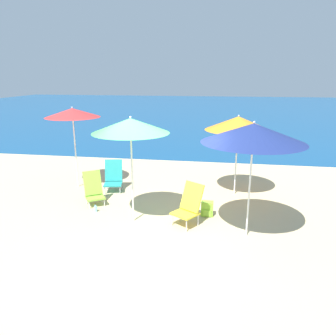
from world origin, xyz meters
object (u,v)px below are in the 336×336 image
at_px(beach_umbrella_navy, 253,133).
at_px(beach_chair_yellow, 189,204).
at_px(beach_chair_lime, 94,189).
at_px(beach_chair_teal, 113,176).
at_px(water_bottle, 96,209).
at_px(beach_umbrella_green, 131,126).
at_px(backpack_lime, 207,209).
at_px(beach_umbrella_red, 72,113).
at_px(beach_umbrella_orange, 238,123).

height_order(beach_umbrella_navy, beach_chair_yellow, beach_umbrella_navy).
height_order(beach_chair_lime, beach_chair_teal, beach_chair_teal).
bearing_deg(water_bottle, beach_chair_lime, 114.49).
distance_m(beach_umbrella_green, backpack_lime, 2.63).
xyz_separation_m(beach_umbrella_red, beach_chair_yellow, (3.49, -1.97, -1.70)).
xyz_separation_m(beach_chair_yellow, beach_chair_lime, (-2.51, 0.79, -0.07)).
distance_m(beach_umbrella_navy, beach_chair_teal, 4.55).
distance_m(backpack_lime, water_bottle, 2.67).
height_order(beach_umbrella_orange, beach_umbrella_navy, beach_umbrella_navy).
bearing_deg(beach_umbrella_navy, beach_chair_teal, 148.05).
distance_m(beach_umbrella_orange, backpack_lime, 2.48).
bearing_deg(beach_chair_yellow, beach_umbrella_red, -175.36).
height_order(beach_umbrella_red, water_bottle, beach_umbrella_red).
distance_m(beach_umbrella_red, beach_umbrella_navy, 5.26).
bearing_deg(beach_umbrella_orange, beach_umbrella_green, -137.21).
xyz_separation_m(beach_umbrella_navy, water_bottle, (-3.51, 0.65, -2.04)).
distance_m(beach_umbrella_red, backpack_lime, 4.59).
xyz_separation_m(beach_umbrella_red, beach_umbrella_green, (2.24, -2.03, -0.00)).
bearing_deg(beach_chair_yellow, backpack_lime, 86.91).
height_order(beach_umbrella_navy, backpack_lime, beach_umbrella_navy).
distance_m(beach_umbrella_navy, beach_chair_yellow, 2.10).
relative_size(beach_chair_teal, water_bottle, 4.18).
height_order(beach_umbrella_orange, beach_chair_teal, beach_umbrella_orange).
xyz_separation_m(beach_umbrella_red, backpack_lime, (3.87, -1.48, -1.99)).
distance_m(beach_umbrella_red, water_bottle, 2.94).
height_order(beach_umbrella_green, beach_chair_teal, beach_umbrella_green).
xyz_separation_m(beach_umbrella_green, beach_chair_lime, (-1.26, 0.84, -1.76)).
bearing_deg(beach_umbrella_green, beach_chair_yellow, 2.33).
height_order(beach_umbrella_green, backpack_lime, beach_umbrella_green).
distance_m(beach_umbrella_red, beach_chair_teal, 2.10).
bearing_deg(water_bottle, beach_umbrella_orange, 28.27).
relative_size(beach_chair_yellow, beach_chair_teal, 1.07).
bearing_deg(water_bottle, beach_chair_yellow, -7.14).
relative_size(beach_umbrella_orange, beach_chair_yellow, 2.39).
xyz_separation_m(beach_umbrella_red, beach_umbrella_navy, (4.71, -2.34, -0.04)).
distance_m(beach_umbrella_red, beach_umbrella_green, 3.02).
bearing_deg(backpack_lime, water_bottle, -175.41).
bearing_deg(beach_umbrella_red, water_bottle, -54.41).
xyz_separation_m(beach_chair_lime, water_bottle, (0.23, -0.51, -0.31)).
height_order(backpack_lime, water_bottle, backpack_lime).
bearing_deg(beach_umbrella_orange, beach_chair_teal, -176.47).
bearing_deg(beach_chair_yellow, water_bottle, -152.99).
xyz_separation_m(beach_chair_teal, water_bottle, (0.07, -1.58, -0.32)).
bearing_deg(beach_umbrella_navy, beach_umbrella_orange, 94.10).
xyz_separation_m(beach_chair_yellow, backpack_lime, (0.38, 0.50, -0.29)).
height_order(beach_umbrella_red, beach_chair_teal, beach_umbrella_red).
bearing_deg(beach_chair_yellow, beach_umbrella_green, -143.53).
xyz_separation_m(beach_chair_teal, backpack_lime, (2.73, -1.37, -0.23)).
relative_size(beach_umbrella_green, beach_chair_teal, 2.75).
bearing_deg(beach_umbrella_green, backpack_lime, 18.68).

